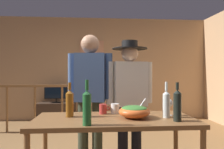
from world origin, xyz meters
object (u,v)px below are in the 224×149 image
Objects in this scene: tv_console at (56,113)px; wine_bottle_amber at (70,103)px; salad_bowl at (134,111)px; mug_red at (103,109)px; mug_white at (115,109)px; wine_bottle_clear at (166,103)px; serving_table at (115,126)px; wine_bottle_dark at (177,105)px; wine_glass at (169,104)px; person_standing_left at (90,90)px; stair_railing at (59,100)px; person_standing_right at (130,92)px; flat_screen_tv at (56,93)px; wine_bottle_green at (87,107)px; framed_picture at (92,54)px.

wine_bottle_amber is (0.69, -3.14, 0.66)m from tv_console.
mug_red is at bearing 142.29° from salad_bowl.
wine_bottle_clear is at bearing -27.42° from mug_white.
serving_table is 4.38× the size of wine_bottle_dark.
serving_table is 0.63m from wine_bottle_dark.
wine_glass is at bearing 86.79° from wine_bottle_dark.
stair_railing is at bearing -61.61° from person_standing_left.
wine_bottle_dark is 0.21× the size of person_standing_left.
wine_bottle_amber is at bearing -77.61° from tv_console.
mug_red is 0.48m from person_standing_left.
person_standing_right reaches higher than wine_bottle_amber.
mug_white is at bearing -68.66° from flat_screen_tv.
wine_glass is (0.38, 0.08, 0.06)m from salad_bowl.
wine_glass is at bearing -0.82° from wine_bottle_amber.
flat_screen_tv is 3.56m from wine_glass.
mug_red is (0.84, -2.24, 0.18)m from stair_railing.
wine_bottle_green is at bearing -75.99° from stair_railing.
flat_screen_tv is 3.18m from wine_bottle_amber.
wine_bottle_green is 0.41m from wine_bottle_amber.
framed_picture is 3.66m from salad_bowl.
serving_table reaches higher than tv_console.
mug_white is (-0.54, 0.16, -0.07)m from wine_glass.
wine_bottle_green is at bearing -63.08° from wine_bottle_amber.
wine_bottle_clear is (1.45, -2.48, 0.27)m from stair_railing.
mug_white is 0.48m from person_standing_right.
person_standing_left is (-0.81, 0.82, 0.08)m from wine_bottle_dark.
wine_bottle_dark is at bearing -18.81° from serving_table.
wine_bottle_amber reaches higher than stair_railing.
person_standing_right is at bearing 60.89° from wine_bottle_green.
stair_railing is 19.98× the size of wine_glass.
wine_bottle_amber is (-1.01, 0.01, 0.02)m from wine_glass.
mug_red reaches higher than tv_console.
wine_bottle_green is at bearing -107.26° from mug_red.
wine_bottle_dark is 3.05× the size of mug_red.
tv_console is at bearing 116.29° from wine_bottle_dark.
flat_screen_tv is 3.15m from mug_red.
wine_glass is 0.11m from wine_bottle_clear.
stair_railing is (-0.66, -1.05, -1.06)m from framed_picture.
salad_bowl reaches higher than wine_glass.
flat_screen_tv is at bearing 104.60° from stair_railing.
tv_console is 2.62× the size of wine_bottle_amber.
person_standing_left is at bearing 124.50° from salad_bowl.
wine_glass is at bearing -76.16° from framed_picture.
framed_picture reaches higher than wine_glass.
framed_picture is 2.01× the size of wine_bottle_amber.
wine_bottle_clear reaches higher than flat_screen_tv.
person_standing_right is at bearing -61.93° from tv_console.
salad_bowl is at bearing -37.71° from mug_red.
person_standing_right is at bearing 38.32° from wine_bottle_amber.
flat_screen_tv is 0.34× the size of person_standing_right.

